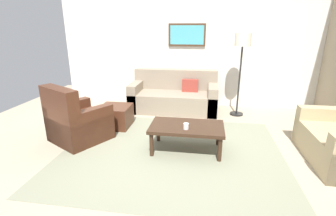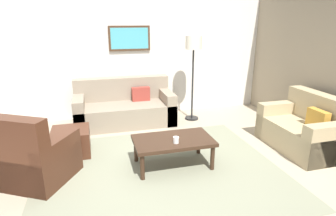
{
  "view_description": "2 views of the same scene",
  "coord_description": "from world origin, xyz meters",
  "px_view_note": "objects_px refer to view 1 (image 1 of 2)",
  "views": [
    {
      "loc": [
        0.48,
        -3.37,
        1.82
      ],
      "look_at": [
        -0.09,
        0.24,
        0.62
      ],
      "focal_mm": 26.6,
      "sensor_mm": 36.0,
      "label": 1
    },
    {
      "loc": [
        -0.8,
        -3.37,
        1.99
      ],
      "look_at": [
        0.16,
        0.13,
        0.86
      ],
      "focal_mm": 29.99,
      "sensor_mm": 36.0,
      "label": 2
    }
  ],
  "objects_px": {
    "couch_main": "(175,96)",
    "framed_artwork": "(187,35)",
    "lamp_standing": "(242,48)",
    "armchair_leather": "(76,124)",
    "ottoman": "(116,116)",
    "cup": "(186,126)",
    "coffee_table": "(187,129)"
  },
  "relations": [
    {
      "from": "ottoman",
      "to": "lamp_standing",
      "type": "xyz_separation_m",
      "value": [
        2.35,
        1.04,
        1.21
      ]
    },
    {
      "from": "couch_main",
      "to": "lamp_standing",
      "type": "height_order",
      "value": "lamp_standing"
    },
    {
      "from": "couch_main",
      "to": "framed_artwork",
      "type": "relative_size",
      "value": 2.28
    },
    {
      "from": "ottoman",
      "to": "cup",
      "type": "relative_size",
      "value": 6.34
    },
    {
      "from": "lamp_standing",
      "to": "framed_artwork",
      "type": "relative_size",
      "value": 2.03
    },
    {
      "from": "coffee_table",
      "to": "cup",
      "type": "xyz_separation_m",
      "value": [
        -0.0,
        -0.14,
        0.1
      ]
    },
    {
      "from": "ottoman",
      "to": "framed_artwork",
      "type": "relative_size",
      "value": 0.66
    },
    {
      "from": "armchair_leather",
      "to": "ottoman",
      "type": "distance_m",
      "value": 0.83
    },
    {
      "from": "armchair_leather",
      "to": "couch_main",
      "type": "bearing_deg",
      "value": 54.62
    },
    {
      "from": "couch_main",
      "to": "lamp_standing",
      "type": "distance_m",
      "value": 1.79
    },
    {
      "from": "ottoman",
      "to": "cup",
      "type": "height_order",
      "value": "cup"
    },
    {
      "from": "armchair_leather",
      "to": "cup",
      "type": "height_order",
      "value": "armchair_leather"
    },
    {
      "from": "armchair_leather",
      "to": "cup",
      "type": "bearing_deg",
      "value": -6.0
    },
    {
      "from": "lamp_standing",
      "to": "coffee_table",
      "type": "bearing_deg",
      "value": -117.43
    },
    {
      "from": "coffee_table",
      "to": "framed_artwork",
      "type": "bearing_deg",
      "value": 95.4
    },
    {
      "from": "armchair_leather",
      "to": "lamp_standing",
      "type": "relative_size",
      "value": 0.64
    },
    {
      "from": "framed_artwork",
      "to": "couch_main",
      "type": "bearing_deg",
      "value": -117.39
    },
    {
      "from": "coffee_table",
      "to": "armchair_leather",
      "type": "bearing_deg",
      "value": 178.4
    },
    {
      "from": "ottoman",
      "to": "coffee_table",
      "type": "distance_m",
      "value": 1.62
    },
    {
      "from": "coffee_table",
      "to": "cup",
      "type": "height_order",
      "value": "cup"
    },
    {
      "from": "armchair_leather",
      "to": "coffee_table",
      "type": "bearing_deg",
      "value": -1.6
    },
    {
      "from": "couch_main",
      "to": "armchair_leather",
      "type": "bearing_deg",
      "value": -125.38
    },
    {
      "from": "couch_main",
      "to": "framed_artwork",
      "type": "xyz_separation_m",
      "value": [
        0.22,
        0.42,
        1.34
      ]
    },
    {
      "from": "ottoman",
      "to": "coffee_table",
      "type": "xyz_separation_m",
      "value": [
        1.42,
        -0.77,
        0.16
      ]
    },
    {
      "from": "ottoman",
      "to": "lamp_standing",
      "type": "bearing_deg",
      "value": 23.77
    },
    {
      "from": "ottoman",
      "to": "lamp_standing",
      "type": "distance_m",
      "value": 2.84
    },
    {
      "from": "couch_main",
      "to": "coffee_table",
      "type": "bearing_deg",
      "value": -77.35
    },
    {
      "from": "coffee_table",
      "to": "cup",
      "type": "bearing_deg",
      "value": -90.67
    },
    {
      "from": "couch_main",
      "to": "coffee_table",
      "type": "xyz_separation_m",
      "value": [
        0.45,
        -2.0,
        0.06
      ]
    },
    {
      "from": "armchair_leather",
      "to": "framed_artwork",
      "type": "xyz_separation_m",
      "value": [
        1.6,
        2.37,
        1.33
      ]
    },
    {
      "from": "ottoman",
      "to": "coffee_table",
      "type": "relative_size",
      "value": 0.51
    },
    {
      "from": "couch_main",
      "to": "ottoman",
      "type": "bearing_deg",
      "value": -128.28
    }
  ]
}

